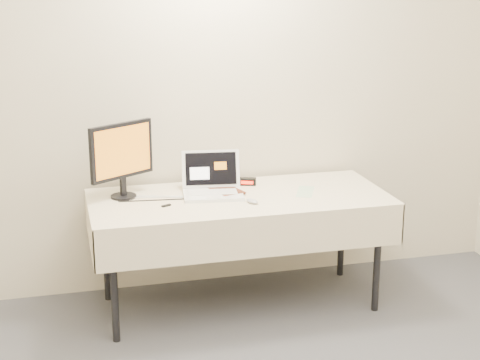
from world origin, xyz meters
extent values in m
cube|color=beige|center=(0.00, 2.50, 1.35)|extent=(4.00, 0.10, 2.70)
cylinder|color=black|center=(-0.82, 1.75, 0.34)|extent=(0.04, 0.04, 0.69)
cylinder|color=black|center=(0.82, 1.75, 0.34)|extent=(0.04, 0.04, 0.69)
cylinder|color=black|center=(-0.82, 2.34, 0.34)|extent=(0.04, 0.04, 0.69)
cylinder|color=black|center=(0.82, 2.34, 0.34)|extent=(0.04, 0.04, 0.69)
cube|color=gray|center=(0.00, 2.04, 0.71)|extent=(1.80, 0.75, 0.04)
cube|color=beige|center=(0.00, 2.04, 0.73)|extent=(1.86, 0.81, 0.01)
cube|color=beige|center=(0.00, 1.64, 0.60)|extent=(1.86, 0.01, 0.25)
cube|color=beige|center=(0.00, 2.45, 0.60)|extent=(1.86, 0.01, 0.25)
cube|color=beige|center=(-0.93, 2.04, 0.60)|extent=(0.01, 0.81, 0.25)
cube|color=beige|center=(0.93, 2.04, 0.60)|extent=(0.01, 0.81, 0.25)
cube|color=white|center=(-0.16, 2.08, 0.75)|extent=(0.40, 0.30, 0.02)
cube|color=white|center=(-0.14, 2.25, 0.87)|extent=(0.38, 0.13, 0.23)
cube|color=black|center=(-0.14, 2.25, 0.87)|extent=(0.33, 0.10, 0.20)
cylinder|color=black|center=(-0.70, 2.20, 0.74)|extent=(0.22, 0.22, 0.01)
cube|color=black|center=(-0.70, 2.20, 0.81)|extent=(0.04, 0.04, 0.11)
cube|color=black|center=(-0.70, 2.20, 1.04)|extent=(0.40, 0.27, 0.34)
cube|color=orange|center=(-0.70, 2.20, 1.04)|extent=(0.35, 0.22, 0.30)
imported|color=#8D3919|center=(-0.14, 2.11, 0.85)|extent=(0.16, 0.07, 0.22)
cube|color=black|center=(0.11, 2.27, 0.76)|extent=(0.12, 0.08, 0.05)
cube|color=#FF230C|center=(0.11, 2.25, 0.76)|extent=(0.08, 0.03, 0.02)
ellipsoid|color=#B5B5B8|center=(0.04, 1.89, 0.75)|extent=(0.08, 0.11, 0.02)
cube|color=#B9D9AC|center=(0.43, 2.04, 0.74)|extent=(0.19, 0.27, 0.00)
cube|color=black|center=(-0.47, 1.96, 0.74)|extent=(0.06, 0.04, 0.01)
camera|label=1|loc=(-1.09, -2.20, 2.09)|focal=55.00mm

